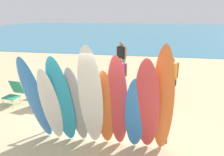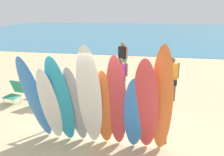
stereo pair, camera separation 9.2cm
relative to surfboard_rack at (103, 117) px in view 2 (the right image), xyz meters
name	(u,v)px [view 2 (the right image)]	position (x,y,z in m)	size (l,w,h in m)	color
ground	(141,50)	(0.00, 14.00, -0.59)	(60.00, 60.00, 0.00)	#D3BC8C
ocean_water	(149,31)	(0.00, 31.47, -0.58)	(60.00, 40.00, 0.02)	teal
surfboard_rack	(103,117)	(0.00, 0.00, 0.00)	(3.44, 0.07, 0.74)	brown
surfboard_blue_0	(35,100)	(-1.53, -0.62, 0.61)	(0.51, 0.07, 2.53)	#337AD1
surfboard_white_1	(50,107)	(-1.16, -0.61, 0.48)	(0.47, 0.07, 2.23)	white
surfboard_teal_2	(61,102)	(-0.87, -0.63, 0.62)	(0.57, 0.06, 2.51)	#289EC6
surfboard_grey_3	(76,107)	(-0.53, -0.55, 0.49)	(0.47, 0.07, 2.25)	#999EA3
surfboard_white_4	(90,100)	(-0.13, -0.68, 0.76)	(0.55, 0.07, 2.81)	white
surfboard_orange_5	(104,109)	(0.16, -0.48, 0.46)	(0.47, 0.08, 2.14)	orange
surfboard_red_6	(117,104)	(0.47, -0.53, 0.64)	(0.48, 0.08, 2.51)	#D13D42
surfboard_blue_7	(134,115)	(0.88, -0.58, 0.41)	(0.47, 0.06, 2.08)	#337AD1
surfboard_red_8	(146,108)	(1.14, -0.66, 0.64)	(0.56, 0.08, 2.59)	#D13D42
surfboard_orange_9	(162,103)	(1.48, -0.60, 0.77)	(0.48, 0.06, 2.80)	orange
beachgoer_photographing	(120,74)	(-0.04, 3.24, 0.29)	(0.56, 0.27, 1.51)	brown
beachgoer_by_water	(171,76)	(1.88, 2.98, 0.39)	(0.58, 0.39, 1.69)	brown
beachgoer_midbeach	(123,56)	(-0.43, 6.45, 0.39)	(0.57, 0.41, 1.70)	#9E704C
beach_chair_red	(15,92)	(-3.72, 1.75, -0.15)	(0.59, 0.74, 0.83)	#B7B7BC
beach_chair_blue	(45,94)	(-2.53, 1.74, -0.16)	(0.61, 0.81, 0.79)	#B7B7BC
beach_chair_striped	(53,84)	(-2.75, 2.86, -0.16)	(0.51, 0.74, 0.79)	#B7B7BC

